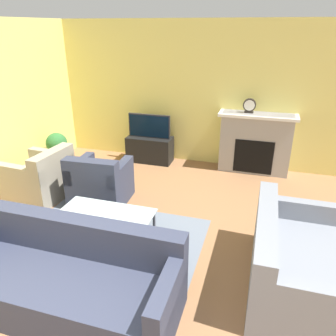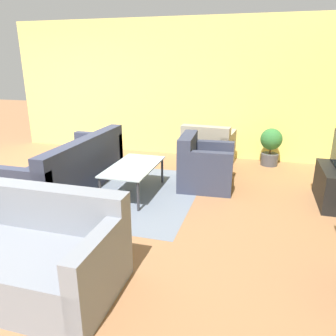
{
  "view_description": "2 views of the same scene",
  "coord_description": "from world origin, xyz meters",
  "px_view_note": "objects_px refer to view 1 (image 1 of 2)",
  "views": [
    {
      "loc": [
        1.42,
        -1.05,
        2.57
      ],
      "look_at": [
        0.24,
        2.88,
        0.78
      ],
      "focal_mm": 35.0,
      "sensor_mm": 36.0,
      "label": 1
    },
    {
      "loc": [
        3.92,
        3.77,
        1.91
      ],
      "look_at": [
        0.33,
        2.76,
        0.67
      ],
      "focal_mm": 35.0,
      "sensor_mm": 36.0,
      "label": 2
    }
  ],
  "objects_px": {
    "armchair_by_window": "(41,179)",
    "mantel_clock": "(249,106)",
    "tv": "(149,126)",
    "couch_loveseat": "(292,263)",
    "coffee_table": "(105,217)",
    "armchair_accent": "(100,185)",
    "potted_plant": "(57,148)",
    "couch_sectional": "(67,281)"
  },
  "relations": [
    {
      "from": "armchair_by_window",
      "to": "mantel_clock",
      "type": "height_order",
      "value": "mantel_clock"
    },
    {
      "from": "armchair_by_window",
      "to": "tv",
      "type": "bearing_deg",
      "value": 153.14
    },
    {
      "from": "couch_loveseat",
      "to": "coffee_table",
      "type": "xyz_separation_m",
      "value": [
        -2.21,
        0.1,
        0.11
      ]
    },
    {
      "from": "couch_loveseat",
      "to": "mantel_clock",
      "type": "height_order",
      "value": "mantel_clock"
    },
    {
      "from": "tv",
      "to": "armchair_accent",
      "type": "height_order",
      "value": "tv"
    },
    {
      "from": "couch_loveseat",
      "to": "armchair_accent",
      "type": "height_order",
      "value": "same"
    },
    {
      "from": "coffee_table",
      "to": "mantel_clock",
      "type": "distance_m",
      "value": 3.36
    },
    {
      "from": "tv",
      "to": "potted_plant",
      "type": "height_order",
      "value": "tv"
    },
    {
      "from": "potted_plant",
      "to": "couch_loveseat",
      "type": "bearing_deg",
      "value": -26.17
    },
    {
      "from": "couch_sectional",
      "to": "armchair_accent",
      "type": "xyz_separation_m",
      "value": [
        -0.66,
        1.96,
        0.01
      ]
    },
    {
      "from": "potted_plant",
      "to": "armchair_accent",
      "type": "bearing_deg",
      "value": -35.32
    },
    {
      "from": "couch_loveseat",
      "to": "armchair_accent",
      "type": "bearing_deg",
      "value": 69.22
    },
    {
      "from": "couch_loveseat",
      "to": "tv",
      "type": "bearing_deg",
      "value": 42.12
    },
    {
      "from": "tv",
      "to": "couch_sectional",
      "type": "distance_m",
      "value": 3.86
    },
    {
      "from": "tv",
      "to": "armchair_accent",
      "type": "xyz_separation_m",
      "value": [
        -0.16,
        -1.84,
        -0.45
      ]
    },
    {
      "from": "couch_loveseat",
      "to": "potted_plant",
      "type": "xyz_separation_m",
      "value": [
        -4.21,
        2.07,
        0.11
      ]
    },
    {
      "from": "couch_sectional",
      "to": "couch_loveseat",
      "type": "xyz_separation_m",
      "value": [
        2.12,
        0.9,
        0.0
      ]
    },
    {
      "from": "couch_sectional",
      "to": "armchair_by_window",
      "type": "relative_size",
      "value": 2.45
    },
    {
      "from": "armchair_accent",
      "to": "potted_plant",
      "type": "distance_m",
      "value": 1.76
    },
    {
      "from": "coffee_table",
      "to": "potted_plant",
      "type": "bearing_deg",
      "value": 135.5
    },
    {
      "from": "couch_sectional",
      "to": "armchair_accent",
      "type": "distance_m",
      "value": 2.06
    },
    {
      "from": "mantel_clock",
      "to": "coffee_table",
      "type": "bearing_deg",
      "value": -117.03
    },
    {
      "from": "armchair_accent",
      "to": "coffee_table",
      "type": "xyz_separation_m",
      "value": [
        0.57,
        -0.95,
        0.1
      ]
    },
    {
      "from": "couch_loveseat",
      "to": "mantel_clock",
      "type": "xyz_separation_m",
      "value": [
        -0.74,
        3.0,
        0.97
      ]
    },
    {
      "from": "tv",
      "to": "potted_plant",
      "type": "xyz_separation_m",
      "value": [
        -1.59,
        -0.83,
        -0.35
      ]
    },
    {
      "from": "tv",
      "to": "armchair_by_window",
      "type": "height_order",
      "value": "tv"
    },
    {
      "from": "couch_loveseat",
      "to": "armchair_accent",
      "type": "relative_size",
      "value": 1.85
    },
    {
      "from": "couch_sectional",
      "to": "potted_plant",
      "type": "xyz_separation_m",
      "value": [
        -2.09,
        2.97,
        0.11
      ]
    },
    {
      "from": "mantel_clock",
      "to": "couch_loveseat",
      "type": "bearing_deg",
      "value": -76.2
    },
    {
      "from": "tv",
      "to": "couch_sectional",
      "type": "bearing_deg",
      "value": -82.56
    },
    {
      "from": "tv",
      "to": "mantel_clock",
      "type": "relative_size",
      "value": 3.28
    },
    {
      "from": "tv",
      "to": "coffee_table",
      "type": "height_order",
      "value": "tv"
    },
    {
      "from": "couch_sectional",
      "to": "armchair_accent",
      "type": "relative_size",
      "value": 2.61
    },
    {
      "from": "potted_plant",
      "to": "mantel_clock",
      "type": "height_order",
      "value": "mantel_clock"
    },
    {
      "from": "armchair_accent",
      "to": "armchair_by_window",
      "type": "bearing_deg",
      "value": 1.53
    },
    {
      "from": "armchair_by_window",
      "to": "mantel_clock",
      "type": "bearing_deg",
      "value": 128.01
    },
    {
      "from": "tv",
      "to": "couch_sectional",
      "type": "relative_size",
      "value": 0.38
    },
    {
      "from": "couch_loveseat",
      "to": "armchair_by_window",
      "type": "relative_size",
      "value": 1.73
    },
    {
      "from": "armchair_by_window",
      "to": "armchair_accent",
      "type": "relative_size",
      "value": 1.07
    },
    {
      "from": "tv",
      "to": "mantel_clock",
      "type": "height_order",
      "value": "mantel_clock"
    },
    {
      "from": "armchair_accent",
      "to": "coffee_table",
      "type": "height_order",
      "value": "armchair_accent"
    },
    {
      "from": "potted_plant",
      "to": "mantel_clock",
      "type": "relative_size",
      "value": 2.72
    }
  ]
}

